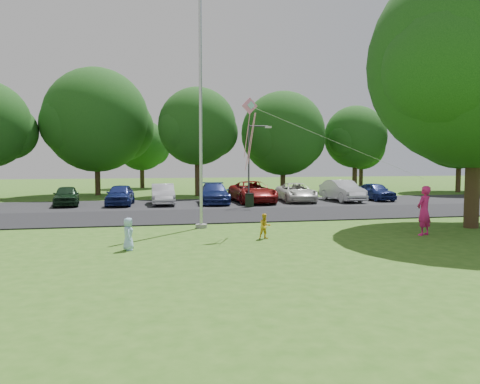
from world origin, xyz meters
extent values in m
plane|color=#315E18|center=(0.00, 0.00, 0.00)|extent=(120.00, 120.00, 0.00)
cube|color=black|center=(0.00, 9.00, 0.03)|extent=(60.00, 6.00, 0.06)
cube|color=black|center=(0.00, 15.50, 0.03)|extent=(42.00, 7.00, 0.06)
cylinder|color=#B7BABF|center=(-3.50, 5.00, 5.00)|extent=(0.14, 0.14, 10.00)
cylinder|color=gray|center=(-3.50, 5.00, 0.08)|extent=(0.50, 0.50, 0.16)
cylinder|color=#3F3F44|center=(0.42, 13.00, 2.55)|extent=(0.10, 0.10, 5.10)
cylinder|color=#3F3F44|center=(1.01, 12.88, 4.98)|extent=(1.18, 0.30, 0.07)
cube|color=silver|center=(1.59, 12.77, 4.92)|extent=(0.41, 0.26, 0.12)
cylinder|color=black|center=(0.41, 12.74, 0.42)|extent=(0.53, 0.53, 0.85)
cylinder|color=black|center=(0.41, 12.74, 0.87)|extent=(0.56, 0.56, 0.05)
cylinder|color=#332316|center=(7.96, 2.69, 1.96)|extent=(0.62, 0.62, 3.92)
sphere|color=#123C10|center=(7.96, 2.69, 7.09)|extent=(9.05, 9.05, 9.05)
sphere|color=#123C10|center=(6.15, 1.56, 6.64)|extent=(5.43, 5.43, 5.43)
sphere|color=#123C10|center=(5.66, 1.69, 6.52)|extent=(4.71, 4.71, 4.71)
sphere|color=#123C10|center=(-15.76, 23.33, 5.04)|extent=(4.18, 4.18, 4.18)
cylinder|color=#332316|center=(-9.60, 25.24, 1.60)|extent=(0.44, 0.44, 3.19)
sphere|color=#123C10|center=(-9.60, 25.24, 6.17)|extent=(8.50, 8.50, 8.50)
sphere|color=#123C10|center=(-7.68, 26.09, 5.53)|extent=(5.53, 5.53, 5.53)
sphere|color=#123C10|center=(-11.30, 24.17, 5.74)|extent=(5.10, 5.10, 5.10)
cylinder|color=#332316|center=(-1.58, 22.90, 1.71)|extent=(0.44, 0.44, 3.43)
sphere|color=#123C10|center=(-1.58, 22.90, 5.62)|extent=(6.27, 6.27, 6.27)
sphere|color=#123C10|center=(-0.17, 23.53, 5.15)|extent=(4.07, 4.07, 4.07)
sphere|color=#123C10|center=(-2.84, 22.12, 5.31)|extent=(3.76, 3.76, 3.76)
cylinder|color=#332316|center=(6.03, 24.17, 1.33)|extent=(0.44, 0.44, 2.66)
sphere|color=#123C10|center=(6.03, 24.17, 5.20)|extent=(7.27, 7.27, 7.27)
sphere|color=#123C10|center=(7.66, 24.89, 4.66)|extent=(4.72, 4.72, 4.72)
sphere|color=#123C10|center=(4.57, 23.26, 4.84)|extent=(4.36, 4.36, 4.36)
cylinder|color=#332316|center=(13.12, 24.89, 1.51)|extent=(0.44, 0.44, 3.02)
sphere|color=#123C10|center=(13.12, 24.89, 5.00)|extent=(5.67, 5.67, 5.67)
sphere|color=#123C10|center=(14.39, 25.46, 4.58)|extent=(3.68, 3.68, 3.68)
sphere|color=#123C10|center=(11.98, 24.18, 4.72)|extent=(3.40, 3.40, 3.40)
cylinder|color=#332316|center=(21.92, 22.25, 1.71)|extent=(0.44, 0.44, 3.42)
sphere|color=#123C10|center=(21.92, 22.25, 6.49)|extent=(8.77, 8.77, 8.77)
sphere|color=#123C10|center=(23.89, 23.13, 5.84)|extent=(5.70, 5.70, 5.70)
sphere|color=#123C10|center=(20.17, 21.15, 6.06)|extent=(5.26, 5.26, 5.26)
cylinder|color=#332316|center=(-6.00, 34.00, 1.30)|extent=(0.44, 0.44, 2.60)
sphere|color=#123C10|center=(-6.00, 34.00, 4.42)|extent=(5.20, 5.20, 5.20)
sphere|color=#123C10|center=(-4.83, 34.52, 4.03)|extent=(3.38, 3.38, 3.38)
sphere|color=#123C10|center=(-7.04, 33.35, 4.16)|extent=(3.12, 3.12, 3.12)
cylinder|color=#332316|center=(18.00, 33.50, 1.30)|extent=(0.44, 0.44, 2.60)
sphere|color=#123C10|center=(18.00, 33.50, 4.42)|extent=(5.20, 5.20, 5.20)
sphere|color=#123C10|center=(19.17, 34.02, 4.03)|extent=(3.38, 3.38, 3.38)
sphere|color=#123C10|center=(16.96, 32.85, 4.16)|extent=(3.12, 3.12, 3.12)
imported|color=black|center=(-10.64, 15.78, 0.69)|extent=(1.85, 3.81, 1.25)
imported|color=navy|center=(-7.36, 15.40, 0.72)|extent=(1.85, 3.99, 1.32)
imported|color=silver|center=(-4.70, 15.38, 0.72)|extent=(1.42, 4.01, 1.32)
imported|color=navy|center=(-1.38, 15.33, 0.73)|extent=(2.25, 4.76, 1.34)
imported|color=maroon|center=(1.25, 15.47, 0.78)|extent=(2.61, 5.26, 1.43)
imported|color=silver|center=(4.35, 15.58, 0.70)|extent=(2.39, 4.70, 1.27)
imported|color=silver|center=(7.60, 15.25, 0.79)|extent=(1.78, 4.51, 1.46)
imported|color=navy|center=(10.23, 15.50, 0.68)|extent=(1.69, 3.73, 1.24)
imported|color=#DA1D73|center=(4.73, 1.26, 0.97)|extent=(0.84, 0.73, 1.93)
imported|color=gold|center=(-1.53, 1.74, 0.47)|extent=(0.50, 0.41, 0.94)
imported|color=#9EC6F2|center=(-6.43, 0.52, 0.53)|extent=(0.35, 0.53, 1.07)
cube|color=pink|center=(-1.84, 2.95, 5.03)|extent=(0.65, 0.15, 0.65)
cube|color=#8CC6E5|center=(-1.79, 2.92, 5.05)|extent=(0.31, 0.08, 0.31)
cylinder|color=white|center=(1.45, 2.10, 3.61)|extent=(6.57, 1.70, 2.85)
cylinder|color=pink|center=(-1.94, 2.95, 3.90)|extent=(0.21, 0.27, 1.74)
cylinder|color=pink|center=(-1.74, 3.00, 3.76)|extent=(0.24, 0.45, 1.99)
cylinder|color=pink|center=(-1.84, 2.87, 3.63)|extent=(0.26, 0.66, 2.22)
camera|label=1|loc=(-5.95, -14.93, 2.95)|focal=35.00mm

